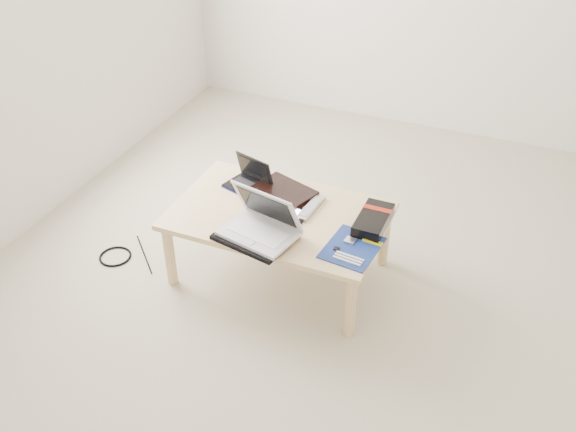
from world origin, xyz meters
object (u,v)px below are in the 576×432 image
at_px(coffee_table, 279,221).
at_px(gpu_box, 373,220).
at_px(netbook, 250,181).
at_px(white_laptop, 261,224).

height_order(coffee_table, gpu_box, gpu_box).
bearing_deg(gpu_box, coffee_table, -170.06).
height_order(netbook, white_laptop, white_laptop).
distance_m(coffee_table, white_laptop, 0.24).
relative_size(coffee_table, white_laptop, 2.73).
relative_size(netbook, gpu_box, 0.94).
bearing_deg(netbook, gpu_box, -6.97).
bearing_deg(white_laptop, coffee_table, 89.29).
xyz_separation_m(netbook, gpu_box, (0.73, -0.09, -0.00)).
bearing_deg(netbook, white_laptop, -57.00).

